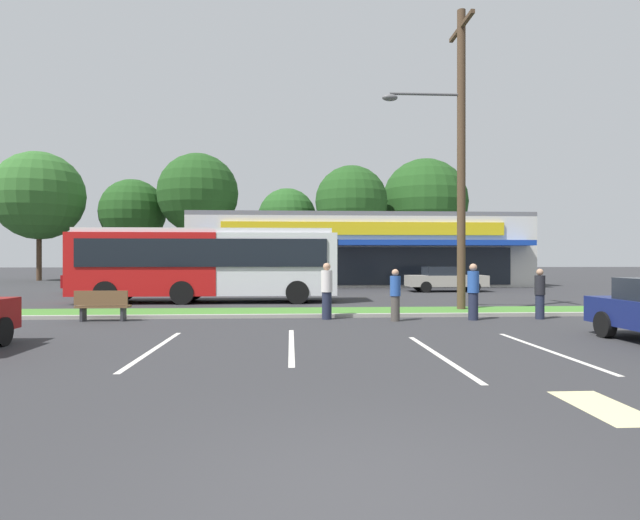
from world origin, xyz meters
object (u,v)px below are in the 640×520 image
bus_stop_bench (102,305)px  pedestrian_far (540,294)px  car_0 (445,279)px  pedestrian_mid (327,291)px  car_1 (109,279)px  city_bus (207,263)px  pedestrian_by_pole (395,295)px  utility_pole (458,151)px  pedestrian_near_bench (473,292)px

bus_stop_bench → pedestrian_far: bearing=179.2°
car_0 → pedestrian_mid: bearing=-120.3°
pedestrian_mid → pedestrian_far: bearing=149.6°
car_1 → bus_stop_bench: bearing=-71.8°
city_bus → pedestrian_by_pole: city_bus is taller
car_0 → car_1: bearing=-179.3°
city_bus → bus_stop_bench: (-2.08, -6.94, -1.26)m
pedestrian_by_pole → utility_pole: bearing=-57.3°
utility_pole → pedestrian_near_bench: 5.46m
city_bus → bus_stop_bench: 7.36m
bus_stop_bench → pedestrian_near_bench: (11.52, -0.33, 0.39)m
pedestrian_by_pole → pedestrian_far: 4.73m
pedestrian_by_pole → pedestrian_mid: pedestrian_mid is taller
car_0 → pedestrian_far: size_ratio=2.85×
car_1 → pedestrian_far: (18.20, -13.75, 0.04)m
car_0 → pedestrian_far: (-1.17, -13.98, 0.05)m
city_bus → car_0: bearing=27.8°
bus_stop_bench → pedestrian_far: pedestrian_far is taller
car_1 → pedestrian_far: bearing=-37.1°
pedestrian_by_pole → car_0: bearing=-31.8°
pedestrian_near_bench → pedestrian_by_pole: 2.51m
pedestrian_far → pedestrian_near_bench: bearing=15.3°
city_bus → pedestrian_far: bearing=-31.7°
city_bus → pedestrian_mid: city_bus is taller
pedestrian_by_pole → city_bus: bearing=33.8°
utility_pole → pedestrian_mid: (-4.87, -1.91, -4.90)m
bus_stop_bench → car_1: car_1 is taller
car_0 → pedestrian_far: bearing=-94.8°
pedestrian_far → car_1: bearing=-25.4°
car_1 → pedestrian_mid: size_ratio=2.63×
car_0 → car_1: (-19.36, -0.22, 0.02)m
bus_stop_bench → pedestrian_by_pole: pedestrian_by_pole is taller
car_1 → pedestrian_near_bench: bearing=-41.0°
car_1 → pedestrian_by_pole: size_ratio=2.93×
pedestrian_near_bench → pedestrian_far: (2.22, 0.14, -0.08)m
pedestrian_by_pole → pedestrian_far: size_ratio=1.00×
city_bus → pedestrian_by_pole: size_ratio=7.14×
bus_stop_bench → car_0: car_0 is taller
utility_pole → car_0: size_ratio=2.37×
bus_stop_bench → pedestrian_near_bench: pedestrian_near_bench is taller
pedestrian_near_bench → bus_stop_bench: bearing=-145.9°
bus_stop_bench → car_0: size_ratio=0.35×
city_bus → car_1: bearing=134.4°
pedestrian_near_bench → pedestrian_far: size_ratio=1.10×
bus_stop_bench → pedestrian_by_pole: 9.03m
utility_pole → car_1: 20.55m
car_1 → pedestrian_by_pole: bearing=-46.2°
utility_pole → car_0: utility_pole is taller
pedestrian_by_pole → pedestrian_near_bench: bearing=-96.3°
car_1 → pedestrian_mid: 17.61m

